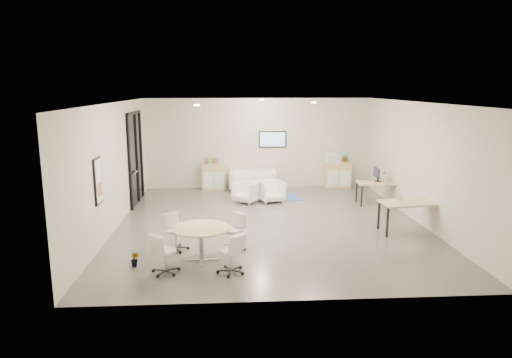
{
  "coord_description": "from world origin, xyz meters",
  "views": [
    {
      "loc": [
        -1.1,
        -11.68,
        3.6
      ],
      "look_at": [
        -0.34,
        0.4,
        1.14
      ],
      "focal_mm": 32.0,
      "sensor_mm": 36.0,
      "label": 1
    }
  ],
  "objects_px": {
    "sideboard_left": "(214,176)",
    "loveseat": "(253,181)",
    "round_table": "(201,231)",
    "desk_front": "(411,205)",
    "armchair_right": "(272,190)",
    "armchair_left": "(247,191)",
    "sideboard_right": "(337,175)",
    "desk_rear": "(379,185)"
  },
  "relations": [
    {
      "from": "sideboard_right",
      "to": "round_table",
      "type": "xyz_separation_m",
      "value": [
        -4.51,
        -6.8,
        0.18
      ]
    },
    {
      "from": "sideboard_right",
      "to": "desk_front",
      "type": "height_order",
      "value": "sideboard_right"
    },
    {
      "from": "loveseat",
      "to": "round_table",
      "type": "distance_m",
      "value": 6.81
    },
    {
      "from": "sideboard_left",
      "to": "round_table",
      "type": "relative_size",
      "value": 0.77
    },
    {
      "from": "armchair_right",
      "to": "desk_front",
      "type": "bearing_deg",
      "value": -59.85
    },
    {
      "from": "loveseat",
      "to": "desk_front",
      "type": "bearing_deg",
      "value": -50.93
    },
    {
      "from": "sideboard_left",
      "to": "loveseat",
      "type": "relative_size",
      "value": 0.56
    },
    {
      "from": "sideboard_left",
      "to": "armchair_left",
      "type": "relative_size",
      "value": 1.27
    },
    {
      "from": "loveseat",
      "to": "desk_rear",
      "type": "xyz_separation_m",
      "value": [
        3.79,
        -2.26,
        0.29
      ]
    },
    {
      "from": "sideboard_left",
      "to": "loveseat",
      "type": "distance_m",
      "value": 1.4
    },
    {
      "from": "armchair_left",
      "to": "desk_rear",
      "type": "relative_size",
      "value": 0.54
    },
    {
      "from": "sideboard_left",
      "to": "armchair_right",
      "type": "relative_size",
      "value": 1.26
    },
    {
      "from": "armchair_right",
      "to": "round_table",
      "type": "bearing_deg",
      "value": -125.21
    },
    {
      "from": "desk_front",
      "to": "loveseat",
      "type": "bearing_deg",
      "value": 120.28
    },
    {
      "from": "loveseat",
      "to": "armchair_left",
      "type": "bearing_deg",
      "value": -96.41
    },
    {
      "from": "sideboard_right",
      "to": "desk_front",
      "type": "relative_size",
      "value": 0.6
    },
    {
      "from": "loveseat",
      "to": "round_table",
      "type": "height_order",
      "value": "round_table"
    },
    {
      "from": "loveseat",
      "to": "round_table",
      "type": "relative_size",
      "value": 1.38
    },
    {
      "from": "round_table",
      "to": "loveseat",
      "type": "bearing_deg",
      "value": 77.73
    },
    {
      "from": "sideboard_left",
      "to": "round_table",
      "type": "xyz_separation_m",
      "value": [
        -0.06,
        -6.82,
        0.18
      ]
    },
    {
      "from": "sideboard_left",
      "to": "loveseat",
      "type": "height_order",
      "value": "sideboard_left"
    },
    {
      "from": "desk_rear",
      "to": "round_table",
      "type": "height_order",
      "value": "round_table"
    },
    {
      "from": "armchair_left",
      "to": "armchair_right",
      "type": "relative_size",
      "value": 0.99
    },
    {
      "from": "loveseat",
      "to": "armchair_left",
      "type": "xyz_separation_m",
      "value": [
        -0.29,
        -1.75,
        0.04
      ]
    },
    {
      "from": "sideboard_right",
      "to": "round_table",
      "type": "distance_m",
      "value": 8.16
    },
    {
      "from": "desk_front",
      "to": "round_table",
      "type": "height_order",
      "value": "desk_front"
    },
    {
      "from": "sideboard_left",
      "to": "armchair_right",
      "type": "xyz_separation_m",
      "value": [
        1.88,
        -1.91,
        -0.09
      ]
    },
    {
      "from": "sideboard_right",
      "to": "armchair_left",
      "type": "relative_size",
      "value": 1.28
    },
    {
      "from": "armchair_right",
      "to": "loveseat",
      "type": "bearing_deg",
      "value": 92.35
    },
    {
      "from": "loveseat",
      "to": "round_table",
      "type": "bearing_deg",
      "value": -99.19
    },
    {
      "from": "round_table",
      "to": "sideboard_left",
      "type": "bearing_deg",
      "value": 89.49
    },
    {
      "from": "sideboard_left",
      "to": "sideboard_right",
      "type": "height_order",
      "value": "sideboard_right"
    },
    {
      "from": "armchair_left",
      "to": "round_table",
      "type": "height_order",
      "value": "armchair_left"
    },
    {
      "from": "sideboard_left",
      "to": "armchair_right",
      "type": "height_order",
      "value": "sideboard_left"
    },
    {
      "from": "sideboard_left",
      "to": "armchair_left",
      "type": "bearing_deg",
      "value": -60.38
    },
    {
      "from": "round_table",
      "to": "armchair_right",
      "type": "bearing_deg",
      "value": 68.39
    },
    {
      "from": "sideboard_right",
      "to": "armchair_right",
      "type": "bearing_deg",
      "value": -143.55
    },
    {
      "from": "armchair_left",
      "to": "round_table",
      "type": "distance_m",
      "value": 5.04
    },
    {
      "from": "round_table",
      "to": "armchair_left",
      "type": "bearing_deg",
      "value": 76.76
    },
    {
      "from": "armchair_right",
      "to": "sideboard_left",
      "type": "bearing_deg",
      "value": 120.95
    },
    {
      "from": "sideboard_left",
      "to": "desk_rear",
      "type": "bearing_deg",
      "value": -25.12
    },
    {
      "from": "sideboard_left",
      "to": "loveseat",
      "type": "xyz_separation_m",
      "value": [
        1.38,
        -0.17,
        -0.13
      ]
    }
  ]
}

